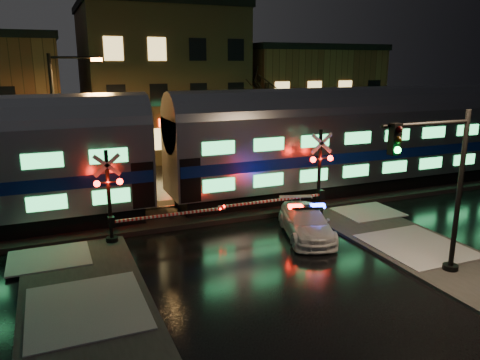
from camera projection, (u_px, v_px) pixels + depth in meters
name	position (u px, v px, depth m)	size (l,w,h in m)	color
ground	(243.00, 246.00, 19.52)	(120.00, 120.00, 0.00)	black
ballast	(205.00, 210.00, 23.97)	(90.00, 4.20, 0.24)	black
sidewalk_right	(478.00, 278.00, 16.56)	(4.00, 20.00, 0.12)	#2D2D2D
building_mid	(160.00, 84.00, 39.01)	(12.00, 11.00, 11.50)	brown
building_right	(299.00, 98.00, 43.78)	(12.00, 10.00, 8.50)	brown
train	(158.00, 150.00, 22.32)	(51.00, 3.12, 5.92)	black
police_car	(306.00, 222.00, 20.47)	(3.07, 4.90, 1.48)	silver
crossing_signal_right	(314.00, 182.00, 22.93)	(6.10, 0.67, 4.32)	black
crossing_signal_left	(119.00, 206.00, 19.44)	(5.70, 0.65, 4.04)	black
traffic_light	(440.00, 192.00, 15.96)	(3.84, 0.70, 5.94)	black
streetlight	(61.00, 121.00, 24.08)	(2.65, 0.28, 7.91)	black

